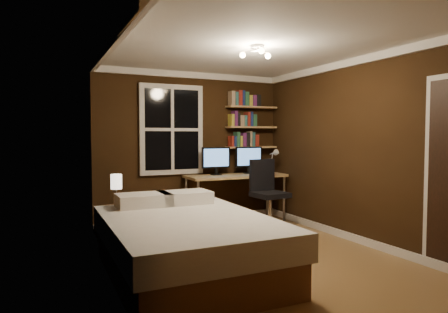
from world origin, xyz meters
name	(u,v)px	position (x,y,z in m)	size (l,w,h in m)	color
floor	(252,255)	(0.00, 0.00, 0.00)	(4.20, 4.20, 0.00)	olive
wall_back	(191,148)	(0.00, 2.10, 1.25)	(3.20, 0.04, 2.50)	black
wall_left	(117,155)	(-1.60, 0.00, 1.25)	(0.04, 4.20, 2.50)	black
wall_right	(355,150)	(1.60, 0.00, 1.25)	(0.04, 4.20, 2.50)	black
ceiling	(253,47)	(0.00, 0.00, 2.50)	(3.20, 4.20, 0.02)	white
window	(172,130)	(-0.35, 2.06, 1.55)	(1.06, 0.06, 1.46)	silver
ceiling_fixture	(257,54)	(0.00, -0.10, 2.40)	(0.44, 0.44, 0.18)	beige
bookshelf_lower	(251,147)	(1.08, 1.98, 1.25)	(0.92, 0.22, 0.03)	tan
books_row_lower	(251,140)	(1.08, 1.98, 1.38)	(0.54, 0.16, 0.23)	maroon
bookshelf_middle	(251,127)	(1.08, 1.98, 1.60)	(0.92, 0.22, 0.03)	tan
books_row_middle	(251,120)	(1.08, 1.98, 1.73)	(0.48, 0.16, 0.23)	navy
bookshelf_upper	(251,107)	(1.08, 1.98, 1.95)	(0.92, 0.22, 0.03)	tan
books_row_upper	(251,100)	(1.08, 1.98, 2.08)	(0.48, 0.16, 0.23)	#275B3A
bed	(187,244)	(-0.94, -0.28, 0.32)	(1.62, 2.24, 0.76)	brown
nightstand	(117,224)	(-1.38, 1.30, 0.25)	(0.40, 0.40, 0.50)	brown
bedside_lamp	(116,190)	(-1.38, 1.30, 0.71)	(0.15, 0.15, 0.43)	white
radiator	(170,208)	(-0.41, 2.00, 0.27)	(0.37, 0.13, 0.55)	silver
desk	(236,178)	(0.66, 1.76, 0.74)	(1.68, 0.63, 0.80)	tan
monitor_left	(216,161)	(0.34, 1.85, 1.03)	(0.50, 0.12, 0.46)	black
monitor_right	(249,160)	(0.96, 1.85, 1.03)	(0.50, 0.12, 0.46)	black
desk_lamp	(274,161)	(1.35, 1.67, 1.02)	(0.14, 0.32, 0.44)	silver
office_chair	(268,201)	(0.93, 1.17, 0.42)	(0.59, 0.59, 1.08)	black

